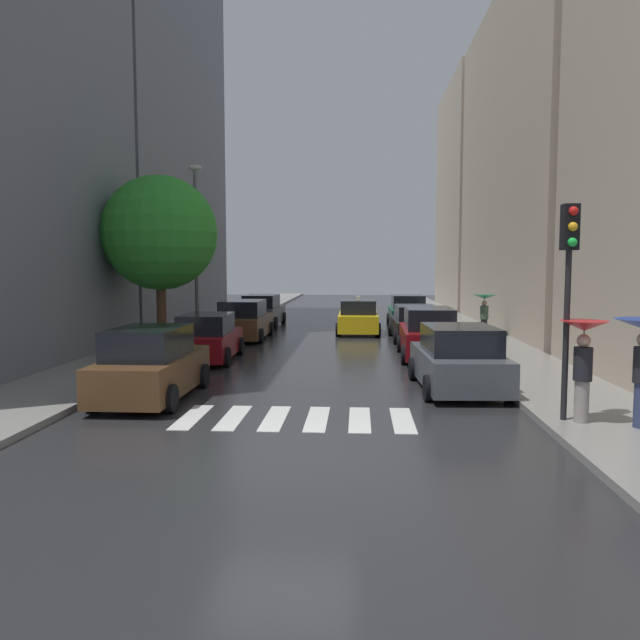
{
  "coord_description": "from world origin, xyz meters",
  "views": [
    {
      "loc": [
        1.31,
        -10.18,
        3.24
      ],
      "look_at": [
        -0.28,
        15.28,
        1.02
      ],
      "focal_mm": 34.82,
      "sensor_mm": 36.0,
      "label": 1
    }
  ],
  "objects_px": {
    "parked_car_right_fourth": "(408,312)",
    "parked_car_left_fourth": "(262,311)",
    "pedestrian_foreground": "(484,305)",
    "parked_car_left_nearest": "(151,366)",
    "taxi_midroad": "(358,317)",
    "parked_car_left_third": "(244,321)",
    "parked_car_right_third": "(415,324)",
    "street_tree_left": "(160,233)",
    "pedestrian_near_tree": "(583,351)",
    "lamp_post_left": "(196,240)",
    "parked_car_left_second": "(208,339)",
    "parked_car_right_nearest": "(458,360)",
    "parked_car_right_second": "(428,335)",
    "traffic_light_right_corner": "(569,264)"
  },
  "relations": [
    {
      "from": "parked_car_left_fourth",
      "to": "parked_car_right_third",
      "type": "distance_m",
      "value": 9.66
    },
    {
      "from": "parked_car_left_second",
      "to": "pedestrian_near_tree",
      "type": "relative_size",
      "value": 2.14
    },
    {
      "from": "parked_car_left_second",
      "to": "traffic_light_right_corner",
      "type": "distance_m",
      "value": 12.72
    },
    {
      "from": "parked_car_right_fourth",
      "to": "parked_car_left_nearest",
      "type": "bearing_deg",
      "value": 157.33
    },
    {
      "from": "parked_car_right_second",
      "to": "parked_car_right_fourth",
      "type": "distance_m",
      "value": 11.0
    },
    {
      "from": "taxi_midroad",
      "to": "lamp_post_left",
      "type": "relative_size",
      "value": 0.62
    },
    {
      "from": "street_tree_left",
      "to": "parked_car_left_fourth",
      "type": "bearing_deg",
      "value": 77.44
    },
    {
      "from": "parked_car_left_nearest",
      "to": "pedestrian_foreground",
      "type": "xyz_separation_m",
      "value": [
        10.6,
        13.19,
        0.69
      ]
    },
    {
      "from": "parked_car_right_fourth",
      "to": "pedestrian_foreground",
      "type": "bearing_deg",
      "value": -149.0
    },
    {
      "from": "parked_car_left_nearest",
      "to": "parked_car_right_nearest",
      "type": "distance_m",
      "value": 7.79
    },
    {
      "from": "street_tree_left",
      "to": "pedestrian_near_tree",
      "type": "bearing_deg",
      "value": -41.79
    },
    {
      "from": "parked_car_left_second",
      "to": "taxi_midroad",
      "type": "bearing_deg",
      "value": -31.65
    },
    {
      "from": "parked_car_right_second",
      "to": "pedestrian_near_tree",
      "type": "xyz_separation_m",
      "value": [
        1.97,
        -9.42,
        0.74
      ]
    },
    {
      "from": "parked_car_right_second",
      "to": "pedestrian_near_tree",
      "type": "relative_size",
      "value": 2.28
    },
    {
      "from": "parked_car_left_nearest",
      "to": "parked_car_left_third",
      "type": "relative_size",
      "value": 0.92
    },
    {
      "from": "parked_car_left_second",
      "to": "parked_car_right_nearest",
      "type": "distance_m",
      "value": 9.06
    },
    {
      "from": "parked_car_left_fourth",
      "to": "parked_car_right_fourth",
      "type": "height_order",
      "value": "parked_car_right_fourth"
    },
    {
      "from": "taxi_midroad",
      "to": "pedestrian_near_tree",
      "type": "bearing_deg",
      "value": -165.87
    },
    {
      "from": "parked_car_right_fourth",
      "to": "pedestrian_foreground",
      "type": "relative_size",
      "value": 2.32
    },
    {
      "from": "parked_car_right_third",
      "to": "pedestrian_near_tree",
      "type": "distance_m",
      "value": 14.99
    },
    {
      "from": "parked_car_right_fourth",
      "to": "lamp_post_left",
      "type": "bearing_deg",
      "value": 126.01
    },
    {
      "from": "parked_car_left_third",
      "to": "taxi_midroad",
      "type": "distance_m",
      "value": 5.78
    },
    {
      "from": "parked_car_right_third",
      "to": "traffic_light_right_corner",
      "type": "xyz_separation_m",
      "value": [
        1.65,
        -14.67,
        2.56
      ]
    },
    {
      "from": "lamp_post_left",
      "to": "parked_car_right_third",
      "type": "bearing_deg",
      "value": 7.77
    },
    {
      "from": "parked_car_right_third",
      "to": "taxi_midroad",
      "type": "bearing_deg",
      "value": 42.16
    },
    {
      "from": "parked_car_right_nearest",
      "to": "lamp_post_left",
      "type": "height_order",
      "value": "lamp_post_left"
    },
    {
      "from": "parked_car_right_fourth",
      "to": "parked_car_left_fourth",
      "type": "bearing_deg",
      "value": 87.98
    },
    {
      "from": "parked_car_left_fourth",
      "to": "taxi_midroad",
      "type": "distance_m",
      "value": 6.1
    },
    {
      "from": "parked_car_right_third",
      "to": "parked_car_left_second",
      "type": "bearing_deg",
      "value": 128.66
    },
    {
      "from": "pedestrian_foreground",
      "to": "lamp_post_left",
      "type": "xyz_separation_m",
      "value": [
        -12.43,
        -1.87,
        2.83
      ]
    },
    {
      "from": "parked_car_left_fourth",
      "to": "parked_car_right_nearest",
      "type": "bearing_deg",
      "value": -153.64
    },
    {
      "from": "parked_car_right_third",
      "to": "street_tree_left",
      "type": "bearing_deg",
      "value": 111.92
    },
    {
      "from": "parked_car_left_second",
      "to": "parked_car_right_second",
      "type": "xyz_separation_m",
      "value": [
        7.62,
        0.96,
        0.08
      ]
    },
    {
      "from": "parked_car_left_nearest",
      "to": "parked_car_left_second",
      "type": "relative_size",
      "value": 1.0
    },
    {
      "from": "parked_car_right_fourth",
      "to": "taxi_midroad",
      "type": "bearing_deg",
      "value": 138.5
    },
    {
      "from": "pedestrian_near_tree",
      "to": "traffic_light_right_corner",
      "type": "height_order",
      "value": "traffic_light_right_corner"
    },
    {
      "from": "parked_car_left_nearest",
      "to": "taxi_midroad",
      "type": "xyz_separation_m",
      "value": [
        5.01,
        15.25,
        -0.06
      ]
    },
    {
      "from": "parked_car_right_third",
      "to": "parked_car_right_second",
      "type": "bearing_deg",
      "value": 178.47
    },
    {
      "from": "parked_car_left_nearest",
      "to": "parked_car_left_second",
      "type": "height_order",
      "value": "parked_car_left_nearest"
    },
    {
      "from": "parked_car_left_third",
      "to": "parked_car_right_fourth",
      "type": "xyz_separation_m",
      "value": [
        7.66,
        5.72,
        -0.01
      ]
    },
    {
      "from": "parked_car_left_second",
      "to": "taxi_midroad",
      "type": "height_order",
      "value": "taxi_midroad"
    },
    {
      "from": "parked_car_right_nearest",
      "to": "parked_car_right_fourth",
      "type": "distance_m",
      "value": 16.62
    },
    {
      "from": "pedestrian_foreground",
      "to": "pedestrian_near_tree",
      "type": "height_order",
      "value": "pedestrian_near_tree"
    },
    {
      "from": "parked_car_left_fourth",
      "to": "traffic_light_right_corner",
      "type": "distance_m",
      "value": 22.69
    },
    {
      "from": "traffic_light_right_corner",
      "to": "pedestrian_foreground",
      "type": "bearing_deg",
      "value": 84.63
    },
    {
      "from": "parked_car_left_third",
      "to": "lamp_post_left",
      "type": "relative_size",
      "value": 0.65
    },
    {
      "from": "pedestrian_near_tree",
      "to": "street_tree_left",
      "type": "distance_m",
      "value": 16.18
    },
    {
      "from": "parked_car_right_third",
      "to": "pedestrian_foreground",
      "type": "height_order",
      "value": "pedestrian_foreground"
    },
    {
      "from": "parked_car_left_second",
      "to": "parked_car_left_nearest",
      "type": "bearing_deg",
      "value": 179.39
    },
    {
      "from": "parked_car_left_nearest",
      "to": "pedestrian_near_tree",
      "type": "distance_m",
      "value": 9.74
    }
  ]
}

